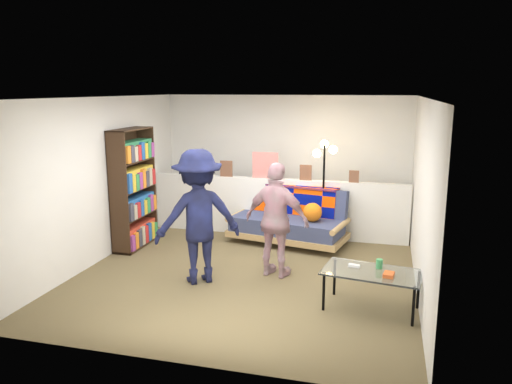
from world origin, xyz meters
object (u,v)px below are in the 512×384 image
floor_lamp (324,171)px  person_right (277,220)px  bookshelf (133,192)px  coffee_table (373,274)px  person_left (198,217)px  futon_sofa (290,220)px

floor_lamp → person_right: size_ratio=1.08×
bookshelf → coffee_table: bookshelf is taller
person_left → bookshelf: bearing=-71.1°
coffee_table → floor_lamp: (-0.89, 2.49, 0.77)m
futon_sofa → person_left: 2.20m
person_right → floor_lamp: bearing=-89.5°
coffee_table → person_right: person_right is taller
floor_lamp → person_right: floor_lamp is taller
coffee_table → floor_lamp: floor_lamp is taller
floor_lamp → person_right: 1.83m
futon_sofa → bookshelf: 2.58m
bookshelf → person_right: bearing=-15.6°
floor_lamp → person_left: person_left is taller
bookshelf → person_right: size_ratio=1.22×
coffee_table → person_left: bearing=171.9°
floor_lamp → person_left: size_ratio=0.96×
futon_sofa → person_left: (-0.84, -1.96, 0.50)m
bookshelf → futon_sofa: bearing=19.1°
floor_lamp → person_left: bearing=-122.0°
bookshelf → person_right: 2.59m
futon_sofa → person_left: size_ratio=1.15×
futon_sofa → person_left: bearing=-113.2°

